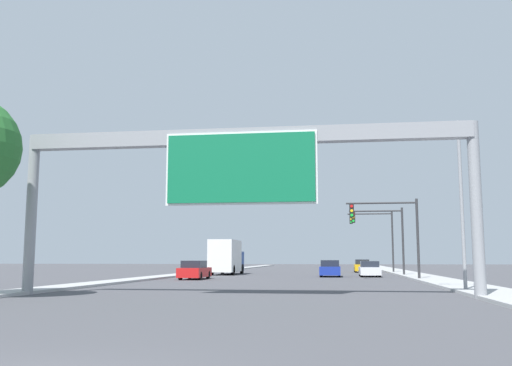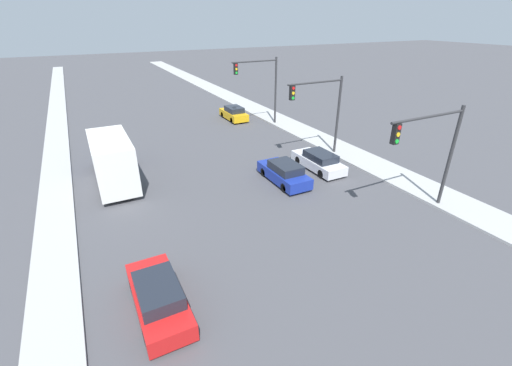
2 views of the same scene
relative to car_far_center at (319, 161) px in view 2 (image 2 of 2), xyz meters
name	(u,v)px [view 2 (image 2 of 2)]	position (x,y,z in m)	size (l,w,h in m)	color
sidewalk_right	(273,118)	(4.25, 14.12, -0.58)	(3.00, 120.00, 0.15)	#A8A8A8
median_strip_left	(57,148)	(-17.75, 14.12, -0.58)	(2.00, 120.00, 0.15)	#A8A8A8
car_far_center	(319,161)	(0.00, 0.00, 0.00)	(1.78, 4.73, 1.39)	silver
car_mid_left	(284,173)	(-3.50, -0.70, 0.03)	(1.81, 4.56, 1.47)	navy
car_mid_center	(159,297)	(-14.00, -8.45, 0.03)	(1.75, 4.51, 1.46)	red
car_far_left	(234,113)	(0.00, 15.70, 0.04)	(1.77, 4.29, 1.49)	gold
truck_box_primary	(112,159)	(-14.00, 4.72, 1.08)	(2.38, 7.98, 3.45)	navy
traffic_light_near_intersection	(434,144)	(1.48, -7.88, 3.59)	(5.45, 0.32, 6.18)	#2D2D30
traffic_light_mid_block	(323,104)	(1.67, 2.12, 3.68)	(5.02, 0.32, 6.37)	#2D2D30
traffic_light_far_intersection	(263,81)	(1.75, 12.12, 3.98)	(4.97, 0.32, 6.86)	#2D2D30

